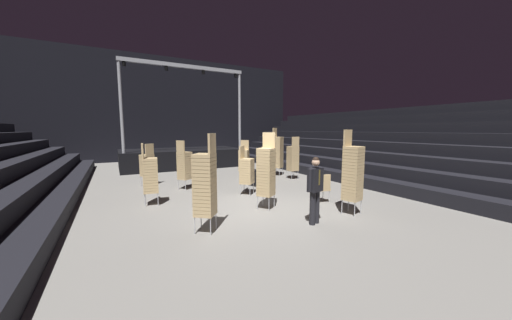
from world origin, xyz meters
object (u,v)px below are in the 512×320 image
(chair_stack_front_left, at_px, (205,184))
(equipment_road_case, at_px, (260,177))
(chair_stack_mid_right, at_px, (353,172))
(chair_stack_rear_right, at_px, (150,174))
(stage_riser, at_px, (182,157))
(chair_stack_mid_left, at_px, (185,165))
(chair_stack_front_right, at_px, (266,171))
(chair_stack_rear_centre, at_px, (244,160))
(chair_stack_aisle_left, at_px, (247,170))
(chair_stack_rear_left, at_px, (278,152))
(loose_chair_near_man, at_px, (322,186))
(man_with_tie, at_px, (315,186))
(chair_stack_aisle_right, at_px, (293,158))
(chair_stack_mid_centre, at_px, (147,165))

(chair_stack_front_left, height_order, equipment_road_case, chair_stack_front_left)
(chair_stack_mid_right, distance_m, chair_stack_rear_right, 6.13)
(stage_riser, height_order, chair_stack_mid_left, stage_riser)
(chair_stack_front_right, bearing_deg, chair_stack_rear_centre, -51.75)
(chair_stack_aisle_left, bearing_deg, chair_stack_front_right, 39.50)
(stage_riser, xyz_separation_m, chair_stack_rear_right, (-2.88, -8.22, 0.34))
(chair_stack_front_left, distance_m, chair_stack_rear_left, 7.99)
(chair_stack_mid_left, bearing_deg, chair_stack_mid_right, 0.03)
(chair_stack_front_right, distance_m, chair_stack_mid_left, 4.10)
(chair_stack_front_right, height_order, chair_stack_aisle_left, chair_stack_front_right)
(chair_stack_front_right, bearing_deg, loose_chair_near_man, -132.84)
(chair_stack_front_right, distance_m, chair_stack_rear_right, 3.68)
(chair_stack_rear_right, height_order, loose_chair_near_man, chair_stack_rear_right)
(chair_stack_aisle_left, bearing_deg, chair_stack_mid_left, -89.52)
(chair_stack_mid_right, distance_m, loose_chair_near_man, 1.45)
(man_with_tie, height_order, loose_chair_near_man, man_with_tie)
(chair_stack_front_right, xyz_separation_m, chair_stack_mid_right, (1.87, -1.61, 0.04))
(chair_stack_front_right, height_order, chair_stack_aisle_right, chair_stack_front_right)
(chair_stack_front_right, height_order, chair_stack_mid_centre, chair_stack_front_right)
(chair_stack_mid_centre, bearing_deg, chair_stack_front_right, -95.03)
(chair_stack_rear_right, relative_size, chair_stack_aisle_right, 0.96)
(chair_stack_front_left, xyz_separation_m, chair_stack_rear_centre, (3.68, 5.51, -0.21))
(stage_riser, relative_size, chair_stack_rear_centre, 3.88)
(chair_stack_mid_left, bearing_deg, man_with_tie, -12.77)
(chair_stack_aisle_right, bearing_deg, chair_stack_rear_centre, 152.09)
(stage_riser, relative_size, chair_stack_front_right, 3.16)
(loose_chair_near_man, bearing_deg, chair_stack_rear_left, 84.15)
(chair_stack_rear_centre, height_order, chair_stack_aisle_right, chair_stack_aisle_right)
(chair_stack_rear_left, relative_size, chair_stack_aisle_left, 1.38)
(chair_stack_front_right, relative_size, chair_stack_mid_centre, 1.28)
(chair_stack_front_left, relative_size, chair_stack_rear_centre, 1.23)
(chair_stack_rear_right, xyz_separation_m, loose_chair_near_man, (4.99, -2.40, -0.45))
(loose_chair_near_man, bearing_deg, chair_stack_mid_left, 141.68)
(man_with_tie, distance_m, chair_stack_mid_centre, 7.69)
(stage_riser, xyz_separation_m, chair_stack_rear_left, (3.66, -5.61, 0.59))
(chair_stack_rear_left, distance_m, chair_stack_rear_right, 7.05)
(chair_stack_mid_right, height_order, chair_stack_rear_left, chair_stack_rear_left)
(chair_stack_mid_centre, distance_m, loose_chair_near_man, 7.35)
(chair_stack_rear_centre, distance_m, equipment_road_case, 1.66)
(stage_riser, xyz_separation_m, chair_stack_aisle_left, (0.41, -8.46, 0.25))
(chair_stack_mid_centre, bearing_deg, chair_stack_rear_left, -37.98)
(chair_stack_rear_centre, bearing_deg, loose_chair_near_man, 134.99)
(chair_stack_mid_centre, xyz_separation_m, chair_stack_rear_centre, (4.27, -0.68, 0.04))
(man_with_tie, distance_m, loose_chair_near_man, 2.15)
(chair_stack_mid_left, bearing_deg, chair_stack_aisle_right, 54.69)
(loose_chair_near_man, bearing_deg, chair_stack_mid_centre, 141.52)
(chair_stack_rear_left, bearing_deg, chair_stack_mid_right, 45.12)
(chair_stack_rear_left, height_order, chair_stack_rear_centre, chair_stack_rear_left)
(man_with_tie, xyz_separation_m, chair_stack_rear_left, (3.11, 6.42, 0.27))
(chair_stack_rear_centre, bearing_deg, chair_stack_mid_centre, 30.54)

